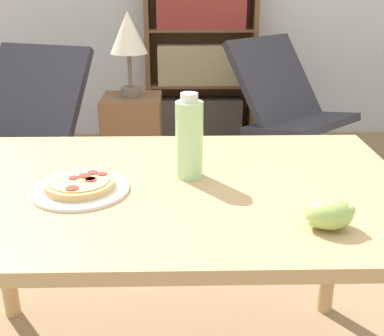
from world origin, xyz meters
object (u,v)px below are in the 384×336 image
at_px(pizza_on_plate, 80,186).
at_px(grape_bunch, 329,214).
at_px(table_lamp, 128,37).
at_px(bookshelf, 201,62).
at_px(side_table, 134,147).
at_px(lounge_chair_far, 290,130).
at_px(lounge_chair_near, 23,154).
at_px(drink_bottle, 189,138).

bearing_deg(pizza_on_plate, grape_bunch, -19.60).
distance_m(grape_bunch, table_lamp, 1.89).
bearing_deg(bookshelf, side_table, -111.88).
distance_m(lounge_chair_far, table_lamp, 1.29).
height_order(pizza_on_plate, bookshelf, bookshelf).
distance_m(pizza_on_plate, table_lamp, 1.57).
height_order(lounge_chair_far, bookshelf, bookshelf).
relative_size(lounge_chair_far, bookshelf, 0.74).
xyz_separation_m(side_table, table_lamp, (0.00, 0.00, 0.65)).
distance_m(lounge_chair_near, bookshelf, 1.63).
height_order(drink_bottle, lounge_chair_far, drink_bottle).
height_order(grape_bunch, bookshelf, bookshelf).
distance_m(pizza_on_plate, grape_bunch, 0.64).
relative_size(bookshelf, side_table, 2.16).
distance_m(drink_bottle, lounge_chair_near, 1.80).
bearing_deg(side_table, bookshelf, 68.12).
xyz_separation_m(drink_bottle, lounge_chair_far, (0.72, 1.85, -0.56)).
height_order(pizza_on_plate, table_lamp, table_lamp).
bearing_deg(bookshelf, lounge_chair_near, -133.31).
distance_m(pizza_on_plate, drink_bottle, 0.33).
bearing_deg(bookshelf, drink_bottle, -92.97).
height_order(grape_bunch, drink_bottle, drink_bottle).
xyz_separation_m(drink_bottle, lounge_chair_near, (-0.96, 1.41, -0.56)).
xyz_separation_m(bookshelf, table_lamp, (-0.45, -1.11, 0.32)).
bearing_deg(table_lamp, pizza_on_plate, -89.33).
xyz_separation_m(lounge_chair_near, table_lamp, (0.65, 0.05, 0.67)).
xyz_separation_m(pizza_on_plate, lounge_chair_near, (-0.67, 1.51, -0.45)).
bearing_deg(lounge_chair_near, pizza_on_plate, -46.55).
bearing_deg(grape_bunch, drink_bottle, 134.76).
xyz_separation_m(lounge_chair_far, table_lamp, (-1.03, -0.39, 0.67)).
distance_m(grape_bunch, side_table, 1.94).
bearing_deg(pizza_on_plate, drink_bottle, 18.42).
bearing_deg(drink_bottle, side_table, 102.08).
distance_m(lounge_chair_far, bookshelf, 0.99).
bearing_deg(pizza_on_plate, lounge_chair_far, 62.47).
xyz_separation_m(pizza_on_plate, grape_bunch, (0.61, -0.22, 0.02)).
height_order(pizza_on_plate, drink_bottle, drink_bottle).
relative_size(drink_bottle, lounge_chair_near, 0.26).
relative_size(pizza_on_plate, bookshelf, 0.20).
relative_size(grape_bunch, bookshelf, 0.08).
xyz_separation_m(grape_bunch, lounge_chair_far, (0.41, 2.16, -0.48)).
distance_m(drink_bottle, bookshelf, 2.59).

